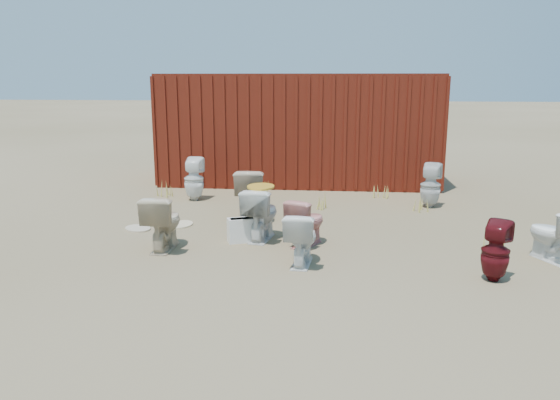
# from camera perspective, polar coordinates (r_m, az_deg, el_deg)

# --- Properties ---
(ground) EXTENTS (100.00, 100.00, 0.00)m
(ground) POSITION_cam_1_polar(r_m,az_deg,el_deg) (7.62, -0.44, -5.02)
(ground) COLOR brown
(ground) RESTS_ON ground
(shipping_container) EXTENTS (6.00, 2.40, 2.40)m
(shipping_container) POSITION_cam_1_polar(r_m,az_deg,el_deg) (12.49, 2.08, 7.52)
(shipping_container) COLOR #531E0D
(shipping_container) RESTS_ON ground
(toilet_front_pink) EXTENTS (0.64, 0.76, 0.68)m
(toilet_front_pink) POSITION_cam_1_polar(r_m,az_deg,el_deg) (7.66, 2.78, -2.30)
(toilet_front_pink) COLOR tan
(toilet_front_pink) RESTS_ON ground
(toilet_front_c) EXTENTS (0.44, 0.70, 0.68)m
(toilet_front_c) POSITION_cam_1_polar(r_m,az_deg,el_deg) (6.88, 2.24, -4.02)
(toilet_front_c) COLOR white
(toilet_front_c) RESTS_ON ground
(toilet_front_maroon) EXTENTS (0.44, 0.45, 0.72)m
(toilet_front_maroon) POSITION_cam_1_polar(r_m,az_deg,el_deg) (6.79, 21.61, -5.00)
(toilet_front_maroon) COLOR #540E13
(toilet_front_maroon) RESTS_ON ground
(toilet_front_e) EXTENTS (0.64, 0.79, 0.70)m
(toilet_front_e) POSITION_cam_1_polar(r_m,az_deg,el_deg) (7.84, 26.63, -3.23)
(toilet_front_e) COLOR white
(toilet_front_e) RESTS_ON ground
(toilet_back_a) EXTENTS (0.38, 0.39, 0.83)m
(toilet_back_a) POSITION_cam_1_polar(r_m,az_deg,el_deg) (10.61, -8.98, 2.18)
(toilet_back_a) COLOR white
(toilet_back_a) RESTS_ON ground
(toilet_back_beige_left) EXTENTS (0.44, 0.76, 0.77)m
(toilet_back_beige_left) POSITION_cam_1_polar(r_m,az_deg,el_deg) (7.63, -12.13, -2.28)
(toilet_back_beige_left) COLOR #CAB593
(toilet_back_beige_left) RESTS_ON ground
(toilet_back_beige_right) EXTENTS (0.50, 0.85, 0.86)m
(toilet_back_beige_right) POSITION_cam_1_polar(r_m,az_deg,el_deg) (9.08, -3.02, 0.65)
(toilet_back_beige_right) COLOR #C4AB8F
(toilet_back_beige_right) RESTS_ON ground
(toilet_back_yellowlid) EXTENTS (0.55, 0.82, 0.77)m
(toilet_back_yellowlid) POSITION_cam_1_polar(r_m,az_deg,el_deg) (7.93, -2.00, -1.42)
(toilet_back_yellowlid) COLOR white
(toilet_back_yellowlid) RESTS_ON ground
(toilet_back_e) EXTENTS (0.46, 0.47, 0.81)m
(toilet_back_e) POSITION_cam_1_polar(r_m,az_deg,el_deg) (10.27, 15.46, 1.47)
(toilet_back_e) COLOR silver
(toilet_back_e) RESTS_ON ground
(yellow_lid) EXTENTS (0.39, 0.49, 0.02)m
(yellow_lid) POSITION_cam_1_polar(r_m,az_deg,el_deg) (7.84, -2.02, 1.40)
(yellow_lid) COLOR gold
(yellow_lid) RESTS_ON toilet_back_yellowlid
(loose_tank) EXTENTS (0.54, 0.37, 0.35)m
(loose_tank) POSITION_cam_1_polar(r_m,az_deg,el_deg) (7.88, -3.66, -3.13)
(loose_tank) COLOR white
(loose_tank) RESTS_ON ground
(loose_lid_near) EXTENTS (0.45, 0.55, 0.02)m
(loose_lid_near) POSITION_cam_1_polar(r_m,az_deg,el_deg) (8.91, -10.37, -2.54)
(loose_lid_near) COLOR beige
(loose_lid_near) RESTS_ON ground
(loose_lid_far) EXTENTS (0.59, 0.58, 0.02)m
(loose_lid_far) POSITION_cam_1_polar(r_m,az_deg,el_deg) (8.82, -14.63, -2.90)
(loose_lid_far) COLOR #C2AD8D
(loose_lid_far) RESTS_ON ground
(weed_clump_a) EXTENTS (0.36, 0.36, 0.30)m
(weed_clump_a) POSITION_cam_1_polar(r_m,az_deg,el_deg) (11.14, -11.91, 1.17)
(weed_clump_a) COLOR #B8AA49
(weed_clump_a) RESTS_ON ground
(weed_clump_b) EXTENTS (0.32, 0.32, 0.28)m
(weed_clump_b) POSITION_cam_1_polar(r_m,az_deg,el_deg) (9.87, 4.90, -0.11)
(weed_clump_b) COLOR #B8AA49
(weed_clump_b) RESTS_ON ground
(weed_clump_c) EXTENTS (0.36, 0.36, 0.27)m
(weed_clump_c) POSITION_cam_1_polar(r_m,az_deg,el_deg) (9.99, 14.38, -0.35)
(weed_clump_c) COLOR #B8AA49
(weed_clump_c) RESTS_ON ground
(weed_clump_d) EXTENTS (0.30, 0.30, 0.24)m
(weed_clump_d) POSITION_cam_1_polar(r_m,az_deg,el_deg) (11.04, -2.01, 1.18)
(weed_clump_d) COLOR #B8AA49
(weed_clump_d) RESTS_ON ground
(weed_clump_e) EXTENTS (0.34, 0.34, 0.28)m
(weed_clump_e) POSITION_cam_1_polar(r_m,az_deg,el_deg) (10.98, 10.46, 1.02)
(weed_clump_e) COLOR #B8AA49
(weed_clump_e) RESTS_ON ground
(weed_clump_f) EXTENTS (0.28, 0.28, 0.27)m
(weed_clump_f) POSITION_cam_1_polar(r_m,az_deg,el_deg) (7.91, 21.51, -4.23)
(weed_clump_f) COLOR #B8AA49
(weed_clump_f) RESTS_ON ground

